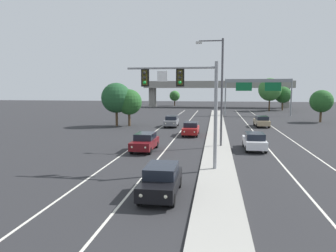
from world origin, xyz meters
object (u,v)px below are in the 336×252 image
Objects in this scene: car_oncoming_darkred at (145,142)px; car_receding_white at (254,141)px; car_oncoming_black at (161,180)px; highway_sign_gantry at (258,85)px; car_oncoming_grey at (172,121)px; tree_far_right_a at (321,101)px; tree_far_left_b at (175,96)px; car_oncoming_red at (191,128)px; tree_far_right_c at (270,90)px; tree_far_right_b at (283,95)px; tree_far_left_a at (129,102)px; car_receding_tan at (262,121)px; tree_far_left_c at (116,98)px; street_lamp_median at (220,86)px; overhead_signal_mast at (187,93)px.

car_oncoming_darkred and car_receding_white have the same top height.
car_oncoming_black is 0.34× the size of highway_sign_gantry.
car_oncoming_black is at bearing -83.06° from car_oncoming_grey.
car_oncoming_darkred is 36.32m from tree_far_right_a.
tree_far_right_a reaches higher than tree_far_left_b.
car_oncoming_red is 1.00× the size of car_receding_white.
highway_sign_gantry is (14.66, 39.14, 5.34)m from car_oncoming_darkred.
tree_far_right_c is 1.51× the size of tree_far_right_a.
car_oncoming_red is 50.22m from tree_far_right_b.
car_receding_white is at bearing -44.70° from tree_far_left_a.
car_oncoming_red is at bearing 90.38° from car_oncoming_black.
car_receding_white is at bearing -117.73° from tree_far_right_a.
car_oncoming_darkred is at bearing 106.83° from car_oncoming_black.
car_receding_tan is 34.24m from tree_far_right_c.
car_oncoming_red is at bearing -39.22° from tree_far_left_a.
tree_far_right_b is at bearing 51.05° from tree_far_left_c.
tree_far_left_b is at bearing 90.46° from tree_far_left_a.
street_lamp_median reaches higher than tree_far_left_b.
tree_far_left_b is at bearing 103.12° from car_receding_white.
tree_far_right_b is (23.03, 38.09, 3.11)m from car_oncoming_grey.
car_oncoming_red is at bearing 128.59° from car_receding_white.
car_receding_white is 0.84× the size of tree_far_right_a.
tree_far_right_a reaches higher than car_receding_tan.
car_oncoming_red is 0.74× the size of tree_far_right_b.
car_oncoming_black and car_receding_white have the same top height.
street_lamp_median is 30.14m from tree_far_right_a.
car_receding_tan is (8.54, 25.99, -4.46)m from overhead_signal_mast.
street_lamp_median is at bearing -110.23° from car_receding_tan.
tree_far_right_b is at bearing 73.37° from overhead_signal_mast.
tree_far_right_b is at bearing 67.02° from car_oncoming_red.
car_oncoming_grey is 0.56× the size of tree_far_right_c.
street_lamp_median is at bearing 75.91° from overhead_signal_mast.
street_lamp_median is 55.83m from tree_far_right_b.
car_oncoming_grey is 55.87m from tree_far_left_b.
car_oncoming_red is 0.99× the size of car_oncoming_grey.
car_receding_tan is at bearing 80.26° from car_receding_white.
street_lamp_median is 1.56× the size of tree_far_left_c.
tree_far_right_a is at bearing 63.16° from car_oncoming_black.
car_oncoming_darkred is (-3.49, 11.54, 0.00)m from car_oncoming_black.
car_oncoming_grey is (-4.45, 24.11, -4.46)m from overhead_signal_mast.
car_oncoming_black is 44.05m from tree_far_right_a.
car_oncoming_grey is 26.32m from highway_sign_gantry.
tree_far_right_a is (13.56, 25.79, 2.65)m from car_receding_white.
highway_sign_gantry reaches higher than car_receding_white.
car_oncoming_black is 1.00× the size of car_receding_tan.
street_lamp_median is 2.22× the size of car_receding_tan.
tree_far_right_a is at bearing 56.05° from street_lamp_median.
car_oncoming_red and car_receding_white have the same top height.
tree_far_right_a is (20.00, 17.72, 2.65)m from car_oncoming_red.
tree_far_left_c is (-21.13, -2.36, 3.35)m from car_receding_tan.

